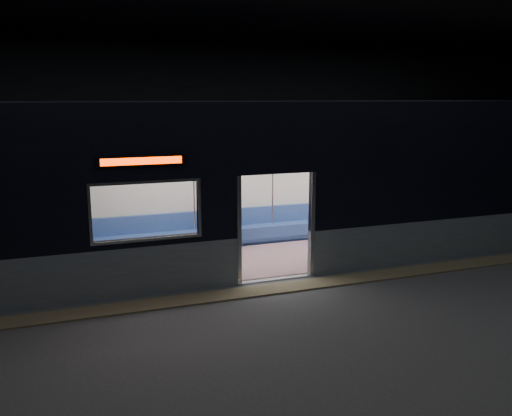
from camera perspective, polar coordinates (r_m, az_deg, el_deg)
station_floor at (r=9.55m, az=4.47°, el=-9.51°), size 24.00×14.00×0.01m
station_envelope at (r=8.92m, az=4.85°, el=13.06°), size 24.00×14.00×5.00m
tactile_strip at (r=10.02m, az=3.16°, el=-8.35°), size 22.80×0.50×0.03m
metro_car at (r=11.39m, az=-0.67°, el=3.60°), size 18.00×3.04×3.35m
passenger at (r=12.42m, az=-3.36°, el=-0.45°), size 0.44×0.76×1.47m
handbag at (r=12.21m, az=-3.10°, el=-1.30°), size 0.39×0.36×0.16m
transit_map at (r=14.93m, az=16.07°, el=3.54°), size 0.93×0.03×0.60m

